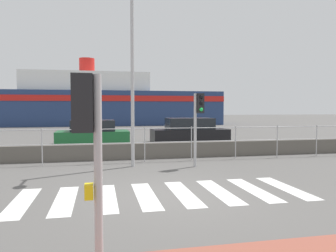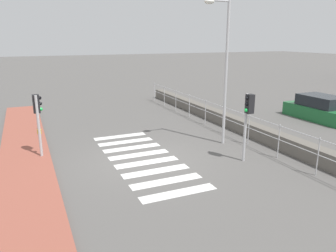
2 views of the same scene
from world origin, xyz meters
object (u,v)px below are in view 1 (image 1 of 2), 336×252
at_px(streetlamp, 133,58).
at_px(traffic_light_near, 88,131).
at_px(ferry_boat, 108,103).
at_px(parked_car_green, 93,134).
at_px(traffic_light_far, 198,113).
at_px(parked_car_black, 189,132).

bearing_deg(streetlamp, traffic_light_near, -100.01).
height_order(traffic_light_near, ferry_boat, ferry_boat).
xyz_separation_m(traffic_light_near, parked_car_green, (-0.23, 14.70, -1.19)).
height_order(traffic_light_near, traffic_light_far, traffic_light_far).
xyz_separation_m(ferry_boat, parked_car_green, (-1.40, -21.93, -2.03)).
bearing_deg(traffic_light_near, parked_car_green, 90.89).
xyz_separation_m(ferry_boat, parked_car_black, (4.18, -21.93, -1.99)).
bearing_deg(streetlamp, traffic_light_far, -6.93).
distance_m(ferry_boat, parked_car_green, 22.06).
xyz_separation_m(streetlamp, parked_car_green, (-1.48, 7.60, -3.14)).
distance_m(parked_car_green, parked_car_black, 5.58).
bearing_deg(parked_car_black, streetlamp, -118.35).
xyz_separation_m(traffic_light_near, ferry_boat, (1.18, 36.63, 0.84)).
bearing_deg(traffic_light_near, parked_car_black, 70.00).
bearing_deg(parked_car_black, traffic_light_near, -110.00).
height_order(traffic_light_near, streetlamp, streetlamp).
bearing_deg(traffic_light_far, traffic_light_near, -116.87).
height_order(streetlamp, ferry_boat, ferry_boat).
xyz_separation_m(traffic_light_far, parked_car_black, (1.89, 7.87, -1.25)).
bearing_deg(parked_car_green, traffic_light_far, -64.86).
relative_size(traffic_light_near, traffic_light_far, 0.96).
distance_m(streetlamp, parked_car_black, 9.17).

